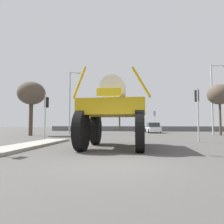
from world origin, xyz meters
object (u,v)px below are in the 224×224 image
Objects in this scene: sedan_ahead at (153,128)px; traffic_signal_far_left at (155,116)px; traffic_signal_near_right at (197,103)px; traffic_signal_near_left at (46,108)px; bare_tree_far_center at (119,110)px; streetlight_far_right at (213,96)px; oversize_sprayer at (114,113)px; streetlight_far_left at (71,99)px; bare_tree_left at (31,94)px; bare_tree_right at (219,95)px.

sedan_ahead is 1.20× the size of traffic_signal_far_left.
sedan_ahead is at bearing 98.22° from traffic_signal_near_right.
traffic_signal_near_left is 0.71× the size of bare_tree_far_center.
oversize_sprayer is at bearing -125.86° from streetlight_far_right.
sedan_ahead is 1.10× the size of traffic_signal_near_right.
traffic_signal_near_left is at bearing -80.86° from streetlight_far_left.
bare_tree_left reaches higher than bare_tree_far_center.
streetlight_far_right is (4.48, 9.64, 1.80)m from traffic_signal_near_right.
oversize_sprayer reaches higher than traffic_signal_near_right.
traffic_signal_near_right is at bearing -37.93° from streetlight_far_left.
bare_tree_right is at bearing -42.07° from bare_tree_far_center.
traffic_signal_near_left is 21.31m from bare_tree_far_center.
bare_tree_left is at bearing -140.12° from traffic_signal_far_left.
traffic_signal_near_left is 7.78m from bare_tree_left.
bare_tree_right is at bearing -52.15° from traffic_signal_far_left.
bare_tree_far_center is (-6.05, 2.85, 1.33)m from traffic_signal_far_left.
oversize_sprayer reaches higher than sedan_ahead.
bare_tree_right is 17.34m from bare_tree_far_center.
streetlight_far_left is at bearing 99.14° from traffic_signal_near_left.
traffic_signal_far_left is at bearing 126.39° from streetlight_far_right.
traffic_signal_near_left reaches higher than sedan_ahead.
streetlight_far_left is 1.37× the size of bare_tree_left.
oversize_sprayer is at bearing -99.77° from traffic_signal_far_left.
streetlight_far_right reaches higher than traffic_signal_near_left.
bare_tree_left is at bearing 128.69° from traffic_signal_near_left.
sedan_ahead is at bearing 23.43° from streetlight_far_left.
sedan_ahead is 0.51× the size of streetlight_far_left.
bare_tree_far_center reaches higher than sedan_ahead.
bare_tree_right is (10.65, 13.59, 2.78)m from oversize_sprayer.
streetlight_far_right reaches higher than streetlight_far_left.
bare_tree_right reaches higher than traffic_signal_near_right.
oversize_sprayer is 7.49m from traffic_signal_near_left.
bare_tree_left is at bearing 160.34° from traffic_signal_near_right.
bare_tree_right is (16.75, 9.31, 2.10)m from traffic_signal_near_left.
streetlight_far_left is at bearing 106.42° from sedan_ahead.
oversize_sprayer is 17.49m from bare_tree_right.
traffic_signal_far_left is 6.82m from bare_tree_far_center.
traffic_signal_near_right is 22.35m from bare_tree_far_center.
traffic_signal_far_left is 11.29m from bare_tree_right.
traffic_signal_near_left is 0.43× the size of streetlight_far_left.
traffic_signal_far_left is (-1.73, 18.07, -0.25)m from traffic_signal_near_right.
streetlight_far_right reaches higher than traffic_signal_near_right.
streetlight_far_left is at bearing 27.85° from oversize_sprayer.
streetlight_far_right is at bearing 150.89° from bare_tree_right.
streetlight_far_left is (-13.36, 10.41, 1.78)m from traffic_signal_near_right.
oversize_sprayer is 0.62× the size of streetlight_far_right.
bare_tree_far_center is (-12.26, 11.28, -0.72)m from streetlight_far_right.
traffic_signal_near_left is 20.62m from traffic_signal_far_left.
sedan_ahead is 17.47m from bare_tree_left.
bare_tree_far_center is (-7.79, 20.92, 1.09)m from traffic_signal_near_right.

